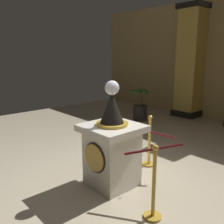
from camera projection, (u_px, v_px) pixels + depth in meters
name	position (u px, v px, depth m)	size (l,w,h in m)	color
ground_plane	(127.00, 182.00, 4.21)	(12.29, 12.29, 0.00)	beige
pedestal_clock	(112.00, 147.00, 3.99)	(0.85, 0.85, 1.70)	silver
stanchion_near	(154.00, 193.00, 3.21)	(0.24, 0.24, 1.01)	gold
stanchion_far	(149.00, 148.00, 4.77)	(0.24, 0.24, 0.98)	gold
velvet_rope	(152.00, 140.00, 3.89)	(1.17, 1.17, 0.22)	#591419
column_left	(191.00, 63.00, 8.34)	(0.86, 0.86, 3.64)	black
potted_palm_left	(140.00, 109.00, 8.08)	(0.62, 0.64, 1.10)	#2D2823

